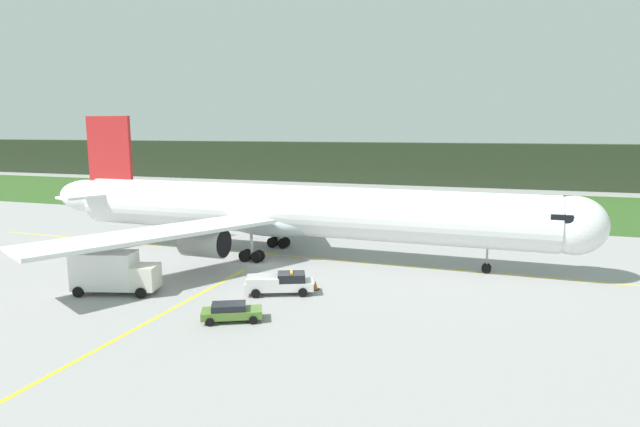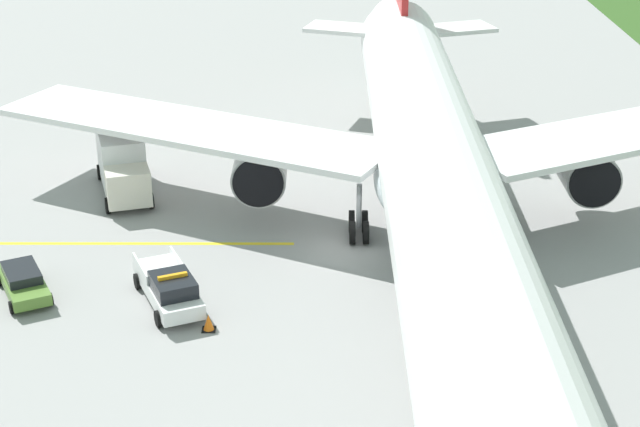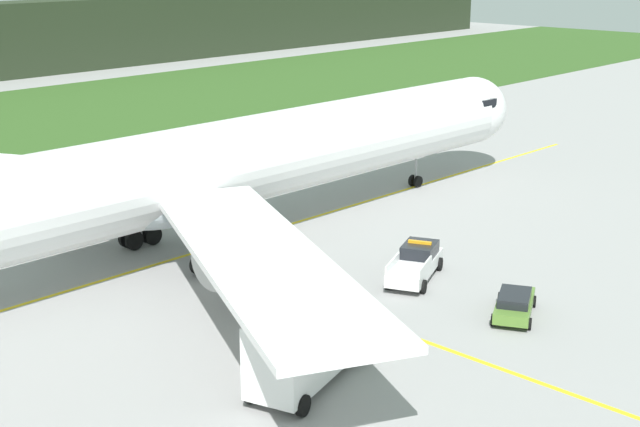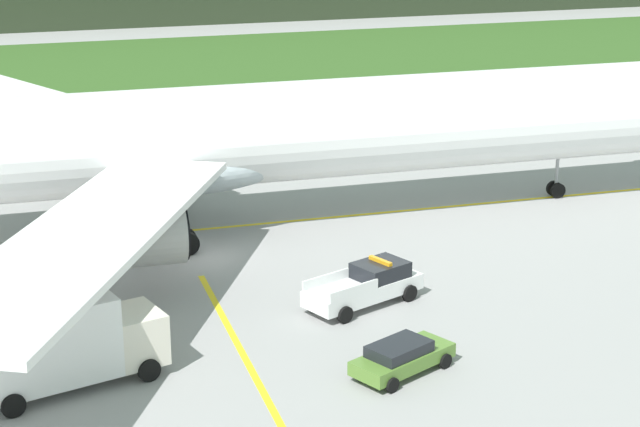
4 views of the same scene
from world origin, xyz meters
name	(u,v)px [view 1 (image 1 of 4)]	position (x,y,z in m)	size (l,w,h in m)	color
ground	(262,265)	(0.00, 0.00, 0.00)	(320.00, 320.00, 0.00)	gray
grass_verge	(371,201)	(0.00, 49.87, 0.02)	(320.00, 44.35, 0.04)	#305420
distant_tree_line	(403,163)	(0.00, 84.58, 5.19)	(288.00, 7.21, 10.38)	#25311F
taxiway_centerline_main	(296,257)	(2.12, 4.30, 0.00)	(82.88, 0.30, 0.01)	yellow
taxiway_centerline_spur	(144,324)	(-0.92, -17.73, 0.00)	(30.41, 0.30, 0.01)	yellow
airliner	(289,211)	(1.39, 4.31, 4.94)	(61.74, 48.60, 15.21)	white
ops_pickup_truck	(282,283)	(5.66, -8.15, 0.90)	(5.97, 3.95, 1.94)	white
catering_truck	(113,272)	(-7.81, -12.50, 1.86)	(7.33, 4.23, 3.70)	beige
staff_car	(231,311)	(4.61, -15.11, 0.70)	(4.61, 3.42, 1.30)	#547B2F
apron_cone	(315,285)	(7.94, -6.15, 0.38)	(0.62, 0.62, 0.77)	black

